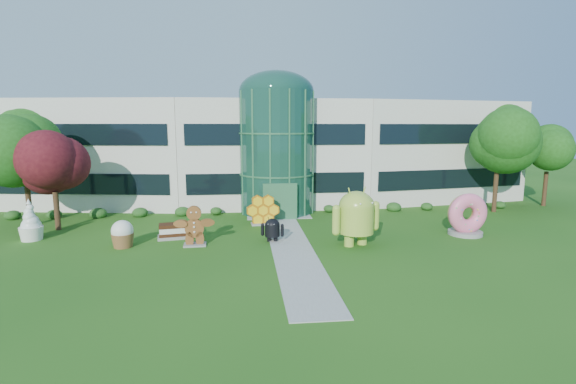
{
  "coord_description": "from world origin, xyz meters",
  "views": [
    {
      "loc": [
        -2.76,
        -22.03,
        7.07
      ],
      "look_at": [
        0.28,
        6.0,
        2.6
      ],
      "focal_mm": 26.0,
      "sensor_mm": 36.0,
      "label": 1
    }
  ],
  "objects_px": {
    "android_green": "(356,214)",
    "android_black": "(272,228)",
    "gingerbread": "(194,226)",
    "donut": "(466,214)"
  },
  "relations": [
    {
      "from": "android_black",
      "to": "gingerbread",
      "type": "distance_m",
      "value": 4.71
    },
    {
      "from": "donut",
      "to": "gingerbread",
      "type": "relative_size",
      "value": 1.06
    },
    {
      "from": "android_green",
      "to": "android_black",
      "type": "height_order",
      "value": "android_green"
    },
    {
      "from": "android_black",
      "to": "donut",
      "type": "relative_size",
      "value": 0.61
    },
    {
      "from": "android_black",
      "to": "gingerbread",
      "type": "xyz_separation_m",
      "value": [
        -4.68,
        -0.37,
        0.37
      ]
    },
    {
      "from": "donut",
      "to": "android_black",
      "type": "bearing_deg",
      "value": 178.23
    },
    {
      "from": "android_green",
      "to": "android_black",
      "type": "bearing_deg",
      "value": 145.06
    },
    {
      "from": "android_black",
      "to": "gingerbread",
      "type": "bearing_deg",
      "value": -160.52
    },
    {
      "from": "android_green",
      "to": "gingerbread",
      "type": "bearing_deg",
      "value": 154.58
    },
    {
      "from": "android_green",
      "to": "donut",
      "type": "distance_m",
      "value": 7.99
    }
  ]
}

